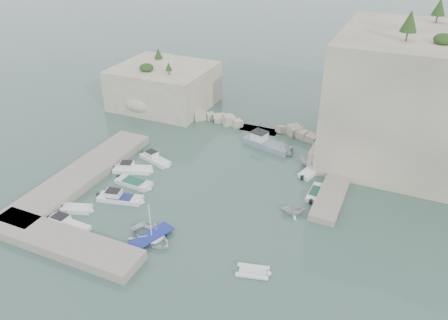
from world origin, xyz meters
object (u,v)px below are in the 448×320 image
at_px(tender_east_d, 315,168).
at_px(tender_east_c, 311,173).
at_px(inflatable_dinghy, 253,273).
at_px(tender_east_a, 293,213).
at_px(tender_east_b, 315,195).
at_px(motorboat_c, 134,184).
at_px(motorboat_f, 67,227).
at_px(rowboat, 152,239).
at_px(motorboat_a, 155,161).
at_px(work_boat, 267,147).
at_px(motorboat_d, 121,200).
at_px(motorboat_b, 133,171).
at_px(motorboat_e, 77,211).

bearing_deg(tender_east_d, tender_east_c, -179.35).
height_order(inflatable_dinghy, tender_east_c, tender_east_c).
height_order(tender_east_a, tender_east_b, tender_east_a).
bearing_deg(motorboat_c, motorboat_f, -95.99).
relative_size(motorboat_c, rowboat, 0.97).
xyz_separation_m(inflatable_dinghy, tender_east_d, (0.74, 21.86, 0.00)).
bearing_deg(tender_east_b, rowboat, 139.71).
distance_m(motorboat_a, motorboat_c, 6.24).
bearing_deg(motorboat_c, tender_east_c, 34.63).
height_order(tender_east_d, work_boat, work_boat).
bearing_deg(tender_east_b, motorboat_a, 94.04).
relative_size(motorboat_d, rowboat, 1.10).
relative_size(motorboat_a, motorboat_d, 0.92).
distance_m(motorboat_f, rowboat, 9.80).
height_order(motorboat_b, inflatable_dinghy, motorboat_b).
bearing_deg(work_boat, motorboat_c, -110.36).
xyz_separation_m(motorboat_c, tender_east_d, (20.07, 13.39, 0.00)).
bearing_deg(motorboat_d, motorboat_f, -121.68).
relative_size(motorboat_e, tender_east_d, 0.81).
height_order(motorboat_f, tender_east_d, tender_east_d).
xyz_separation_m(motorboat_e, inflatable_dinghy, (22.19, -1.08, 0.00)).
bearing_deg(tender_east_a, tender_east_b, -36.86).
relative_size(motorboat_a, motorboat_b, 0.99).
relative_size(motorboat_a, tender_east_d, 1.17).
xyz_separation_m(tender_east_a, tender_east_d, (-0.10, 11.10, 0.00)).
bearing_deg(tender_east_d, tender_east_b, -157.08).
bearing_deg(motorboat_e, tender_east_a, 4.28).
distance_m(tender_east_a, tender_east_d, 11.10).
relative_size(tender_east_a, tender_east_c, 0.61).
distance_m(motorboat_c, tender_east_b, 22.78).
xyz_separation_m(motorboat_d, tender_east_c, (19.34, 15.60, 0.00)).
xyz_separation_m(motorboat_a, rowboat, (8.55, -14.40, 0.00)).
bearing_deg(tender_east_b, work_boat, 47.01).
xyz_separation_m(motorboat_b, tender_east_b, (23.68, 4.40, 0.00)).
xyz_separation_m(motorboat_b, rowboat, (9.88, -10.89, 0.00)).
height_order(motorboat_c, rowboat, rowboat).
bearing_deg(tender_east_c, rowboat, 165.12).
xyz_separation_m(motorboat_a, motorboat_f, (-1.03, -16.47, 0.00)).
distance_m(tender_east_b, tender_east_d, 6.50).
bearing_deg(motorboat_f, tender_east_a, 31.60).
xyz_separation_m(motorboat_a, inflatable_dinghy, (20.02, -14.67, 0.00)).
height_order(rowboat, tender_east_d, tender_east_d).
bearing_deg(tender_east_c, tender_east_b, -144.20).
relative_size(motorboat_e, inflatable_dinghy, 1.10).
distance_m(motorboat_b, motorboat_c, 3.36).
relative_size(motorboat_b, rowboat, 1.02).
bearing_deg(work_boat, motorboat_a, -125.25).
xyz_separation_m(motorboat_a, work_boat, (12.84, 10.31, 0.00)).
distance_m(motorboat_b, motorboat_d, 6.79).
distance_m(motorboat_d, motorboat_e, 5.08).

